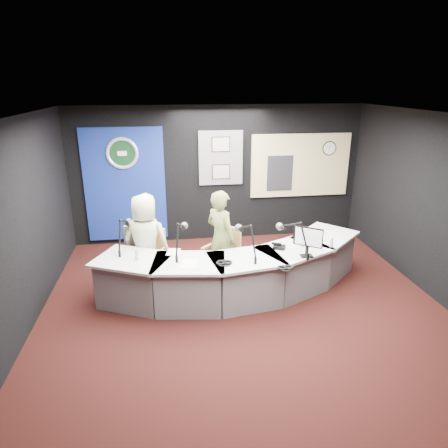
{
  "coord_description": "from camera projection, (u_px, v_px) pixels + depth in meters",
  "views": [
    {
      "loc": [
        -1.06,
        -5.07,
        3.22
      ],
      "look_at": [
        -0.2,
        0.8,
        1.1
      ],
      "focal_mm": 32.0,
      "sensor_mm": 36.0,
      "label": 1
    }
  ],
  "objects": [
    {
      "name": "ground",
      "position": [
        245.0,
        311.0,
        5.95
      ],
      "size": [
        6.0,
        6.0,
        0.0
      ],
      "primitive_type": "plane",
      "color": "black",
      "rests_on": "ground"
    },
    {
      "name": "ceiling",
      "position": [
        249.0,
        117.0,
        5.0
      ],
      "size": [
        6.0,
        6.0,
        0.02
      ],
      "primitive_type": "cube",
      "color": "silver",
      "rests_on": "ground"
    },
    {
      "name": "wall_back",
      "position": [
        218.0,
        175.0,
        8.27
      ],
      "size": [
        6.0,
        0.02,
        2.8
      ],
      "primitive_type": "cube",
      "color": "black",
      "rests_on": "ground"
    },
    {
      "name": "wall_front",
      "position": [
        335.0,
        369.0,
        2.68
      ],
      "size": [
        6.0,
        0.02,
        2.8
      ],
      "primitive_type": "cube",
      "color": "black",
      "rests_on": "ground"
    },
    {
      "name": "wall_left",
      "position": [
        15.0,
        233.0,
        5.07
      ],
      "size": [
        0.02,
        6.0,
        2.8
      ],
      "primitive_type": "cube",
      "color": "black",
      "rests_on": "ground"
    },
    {
      "name": "wall_right",
      "position": [
        446.0,
        212.0,
        5.88
      ],
      "size": [
        0.02,
        6.0,
        2.8
      ],
      "primitive_type": "cube",
      "color": "black",
      "rests_on": "ground"
    },
    {
      "name": "broadcast_desk",
      "position": [
        236.0,
        272.0,
        6.33
      ],
      "size": [
        4.5,
        1.9,
        0.75
      ],
      "primitive_type": null,
      "color": "#B7B9BB",
      "rests_on": "ground"
    },
    {
      "name": "backdrop_panel",
      "position": [
        125.0,
        185.0,
        8.04
      ],
      "size": [
        1.6,
        0.05,
        2.3
      ],
      "primitive_type": "cube",
      "color": "navy",
      "rests_on": "wall_back"
    },
    {
      "name": "agency_seal",
      "position": [
        122.0,
        153.0,
        7.78
      ],
      "size": [
        0.63,
        0.07,
        0.63
      ],
      "primitive_type": "torus",
      "rotation": [
        1.57,
        0.0,
        0.0
      ],
      "color": "silver",
      "rests_on": "backdrop_panel"
    },
    {
      "name": "seal_center",
      "position": [
        122.0,
        153.0,
        7.78
      ],
      "size": [
        0.48,
        0.01,
        0.48
      ],
      "primitive_type": "cylinder",
      "rotation": [
        1.57,
        0.0,
        0.0
      ],
      "color": "black",
      "rests_on": "backdrop_panel"
    },
    {
      "name": "pinboard",
      "position": [
        221.0,
        158.0,
        8.13
      ],
      "size": [
        0.9,
        0.04,
        1.1
      ],
      "primitive_type": "cube",
      "color": "slate",
      "rests_on": "wall_back"
    },
    {
      "name": "framed_photo_upper",
      "position": [
        221.0,
        144.0,
        8.01
      ],
      "size": [
        0.34,
        0.02,
        0.27
      ],
      "primitive_type": "cube",
      "color": "gray",
      "rests_on": "pinboard"
    },
    {
      "name": "framed_photo_lower",
      "position": [
        221.0,
        172.0,
        8.2
      ],
      "size": [
        0.34,
        0.02,
        0.27
      ],
      "primitive_type": "cube",
      "color": "gray",
      "rests_on": "pinboard"
    },
    {
      "name": "booth_window_frame",
      "position": [
        300.0,
        165.0,
        8.43
      ],
      "size": [
        2.12,
        0.06,
        1.32
      ],
      "primitive_type": "cube",
      "color": "#D1C282",
      "rests_on": "wall_back"
    },
    {
      "name": "booth_glow",
      "position": [
        300.0,
        165.0,
        8.42
      ],
      "size": [
        2.0,
        0.02,
        1.2
      ],
      "primitive_type": "cube",
      "color": "#D6B387",
      "rests_on": "booth_window_frame"
    },
    {
      "name": "equipment_rack",
      "position": [
        280.0,
        173.0,
        8.39
      ],
      "size": [
        0.55,
        0.02,
        0.75
      ],
      "primitive_type": "cube",
      "color": "black",
      "rests_on": "booth_window_frame"
    },
    {
      "name": "wall_clock",
      "position": [
        329.0,
        148.0,
        8.37
      ],
      "size": [
        0.28,
        0.01,
        0.28
      ],
      "primitive_type": "cylinder",
      "rotation": [
        1.57,
        0.0,
        0.0
      ],
      "color": "white",
      "rests_on": "booth_window_frame"
    },
    {
      "name": "armchair_left",
      "position": [
        147.0,
        260.0,
        6.53
      ],
      "size": [
        0.69,
        0.69,
        0.92
      ],
      "primitive_type": null,
      "rotation": [
        0.0,
        0.0,
        -0.44
      ],
      "color": "tan",
      "rests_on": "ground"
    },
    {
      "name": "armchair_right",
      "position": [
        221.0,
        258.0,
        6.62
      ],
      "size": [
        0.72,
        0.72,
        0.91
      ],
      "primitive_type": null,
      "rotation": [
        0.0,
        0.0,
        -0.81
      ],
      "color": "tan",
      "rests_on": "ground"
    },
    {
      "name": "draped_jacket",
      "position": [
        139.0,
        246.0,
        6.67
      ],
      "size": [
        0.5,
        0.3,
        0.7
      ],
      "primitive_type": "cube",
      "rotation": [
        0.0,
        0.0,
        -0.44
      ],
      "color": "#656355",
      "rests_on": "armchair_left"
    },
    {
      "name": "person_man",
      "position": [
        146.0,
        242.0,
        6.42
      ],
      "size": [
        0.88,
        0.7,
        1.58
      ],
      "primitive_type": "imported",
      "rotation": [
        0.0,
        0.0,
        2.86
      ],
      "color": "beige",
      "rests_on": "ground"
    },
    {
      "name": "person_woman",
      "position": [
        221.0,
        238.0,
        6.5
      ],
      "size": [
        0.66,
        0.7,
        1.61
      ],
      "primitive_type": "imported",
      "rotation": [
        0.0,
        0.0,
        2.21
      ],
      "color": "olive",
      "rests_on": "ground"
    },
    {
      "name": "computer_monitor",
      "position": [
        308.0,
        237.0,
        5.87
      ],
      "size": [
        0.35,
        0.26,
        0.28
      ],
      "primitive_type": "cube",
      "rotation": [
        0.0,
        0.0,
        -0.62
      ],
      "color": "black",
      "rests_on": "broadcast_desk"
    },
    {
      "name": "desk_phone",
      "position": [
        279.0,
        247.0,
        6.25
      ],
      "size": [
        0.23,
        0.21,
        0.05
      ],
      "primitive_type": "cube",
      "rotation": [
        0.0,
        0.0,
        -0.42
      ],
      "color": "black",
      "rests_on": "broadcast_desk"
    },
    {
      "name": "headphones_near",
      "position": [
        285.0,
        268.0,
        5.57
      ],
      "size": [
        0.21,
        0.21,
        0.04
      ],
      "primitive_type": "torus",
      "color": "black",
      "rests_on": "broadcast_desk"
    },
    {
      "name": "headphones_far",
      "position": [
        224.0,
        263.0,
        5.73
      ],
      "size": [
        0.24,
        0.24,
        0.04
      ],
      "primitive_type": "torus",
      "color": "black",
      "rests_on": "broadcast_desk"
    },
    {
      "name": "paper_stack",
      "position": [
        173.0,
        252.0,
        6.13
      ],
      "size": [
        0.24,
        0.3,
        0.0
      ],
      "primitive_type": "cube",
      "rotation": [
        0.0,
        0.0,
        -0.19
      ],
      "color": "white",
      "rests_on": "broadcast_desk"
    },
    {
      "name": "notepad",
      "position": [
        189.0,
        264.0,
        5.73
      ],
      "size": [
        0.28,
        0.36,
        0.0
      ],
      "primitive_type": "cube",
      "rotation": [
        0.0,
        0.0,
        -0.2
      ],
      "color": "white",
      "rests_on": "broadcast_desk"
    },
    {
      "name": "boom_mic_a",
      "position": [
        124.0,
        231.0,
        6.15
      ],
      "size": [
        0.23,
        0.73,
        0.6
      ],
      "primitive_type": null,
      "color": "black",
      "rests_on": "broadcast_desk"
    },
    {
      "name": "boom_mic_b",
      "position": [
        180.0,
        235.0,
        5.97
      ],
      "size": [
        0.27,
        0.72,
        0.6
      ],
      "primitive_type": null,
      "color": "black",
      "rests_on": "broadcast_desk"
    },
    {
      "name": "boom_mic_c",
      "position": [
        247.0,
        237.0,
        5.9
      ],
      "size": [
        0.26,
        0.72,
        0.6
      ],
      "primitive_type": null,
      "color": "black",
      "rests_on": "broadcast_desk"
    },
    {
      "name": "boom_mic_d",
      "position": [
        294.0,
        235.0,
        6.0
      ],
      "size": [
        0.4,
        0.67,
        0.6
      ],
      "primitive_type": null,
      "color": "black",
      "rests_on": "broadcast_desk"
    },
    {
      "name": "water_bottles",
      "position": [
        237.0,
        247.0,
        6.1
      ],
      "size": [
        3.07,
        0.19,
        0.18
      ],
      "primitive_type": null,
      "color": "silver",
      "rests_on": "broadcast_desk"
    }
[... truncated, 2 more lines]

